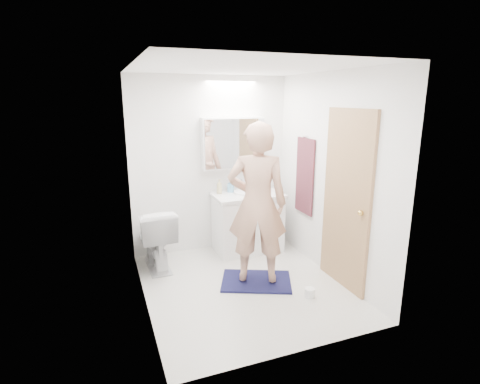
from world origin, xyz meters
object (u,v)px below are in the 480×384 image
medicine_cabinet (233,143)px  soap_bottle_a (219,186)px  soap_bottle_b (231,186)px  toothbrush_cup (256,187)px  toilet_paper_roll (310,293)px  toilet (156,238)px  vanity_cabinet (247,223)px  person (257,204)px

medicine_cabinet → soap_bottle_a: size_ratio=4.37×
soap_bottle_b → medicine_cabinet: bearing=32.7°
soap_bottle_b → toothbrush_cup: bearing=-3.0°
medicine_cabinet → toilet_paper_roll: size_ratio=8.00×
toilet → toilet_paper_roll: bearing=135.1°
vanity_cabinet → toilet: bearing=-174.9°
person → soap_bottle_b: person is taller
person → toilet_paper_roll: size_ratio=16.56×
medicine_cabinet → vanity_cabinet: bearing=-57.1°
toothbrush_cup → toilet_paper_roll: toothbrush_cup is taller
person → soap_bottle_a: 1.10m
toilet → soap_bottle_b: bearing=-166.8°
vanity_cabinet → soap_bottle_b: soap_bottle_b is taller
medicine_cabinet → soap_bottle_a: 0.62m
medicine_cabinet → toothbrush_cup: bearing=-8.6°
toothbrush_cup → soap_bottle_b: bearing=177.0°
soap_bottle_b → toothbrush_cup: (0.38, -0.02, -0.04)m
toothbrush_cup → toilet: bearing=-169.5°
vanity_cabinet → toilet: toilet is taller
person → toothbrush_cup: person is taller
toilet → soap_bottle_a: size_ratio=3.94×
vanity_cabinet → soap_bottle_a: size_ratio=4.47×
medicine_cabinet → person: person is taller
toilet → toothbrush_cup: size_ratio=7.90×
toilet → soap_bottle_a: (0.93, 0.27, 0.52)m
vanity_cabinet → soap_bottle_b: 0.58m
soap_bottle_b → soap_bottle_a: bearing=-170.3°
person → soap_bottle_b: size_ratio=10.13×
toilet → soap_bottle_b: size_ratio=4.42×
vanity_cabinet → person: size_ratio=0.49×
vanity_cabinet → toothbrush_cup: toothbrush_cup is taller
soap_bottle_a → toilet_paper_roll: soap_bottle_a is taller
toilet_paper_roll → soap_bottle_a: bearing=107.2°
person → toothbrush_cup: 1.20m
vanity_cabinet → soap_bottle_a: bearing=157.3°
toilet → soap_bottle_b: (1.11, 0.30, 0.51)m
person → toothbrush_cup: size_ratio=18.11×
person → toilet_paper_roll: bearing=152.4°
medicine_cabinet → toilet: (-1.16, -0.33, -1.10)m
vanity_cabinet → toilet_paper_roll: (0.14, -1.46, -0.34)m
medicine_cabinet → soap_bottle_b: bearing=-147.3°
toothbrush_cup → vanity_cabinet: bearing=-140.3°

